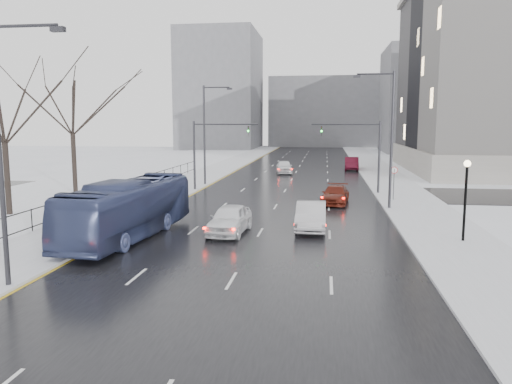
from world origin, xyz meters
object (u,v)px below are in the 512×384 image
at_px(sedan_right_near, 311,216).
at_px(sedan_right_distant, 352,164).
at_px(tree_park_e, 76,195).
at_px(lamppost_r_mid, 466,189).
at_px(bus, 129,209).
at_px(sedan_center_near, 230,219).
at_px(sedan_right_far, 335,195).
at_px(no_uturn_sign, 394,173).
at_px(streetlight_r_mid, 389,133).
at_px(sedan_center_far, 284,167).
at_px(tree_park_d, 10,216).
at_px(mast_signal_right, 367,148).
at_px(mast_signal_left, 205,147).
at_px(streetlight_l_near, 4,143).
at_px(streetlight_l_far, 207,130).

distance_m(sedan_right_near, sedan_right_distant, 38.74).
relative_size(tree_park_e, lamppost_r_mid, 3.15).
height_order(bus, sedan_center_near, bus).
bearing_deg(bus, sedan_right_far, 54.09).
xyz_separation_m(lamppost_r_mid, no_uturn_sign, (-1.80, 14.00, -0.64)).
height_order(no_uturn_sign, sedan_right_far, no_uturn_sign).
xyz_separation_m(streetlight_r_mid, sedan_center_far, (-9.55, 24.82, -4.76)).
xyz_separation_m(sedan_center_far, sedan_right_distant, (8.59, 5.92, 0.03)).
bearing_deg(lamppost_r_mid, sedan_right_distant, 95.33).
relative_size(lamppost_r_mid, sedan_right_far, 0.88).
bearing_deg(lamppost_r_mid, tree_park_d, 172.09).
relative_size(tree_park_d, sedan_center_far, 2.59).
relative_size(sedan_center_near, sedan_center_far, 1.00).
bearing_deg(streetlight_r_mid, sedan_right_distant, 91.80).
bearing_deg(mast_signal_right, tree_park_d, -150.88).
xyz_separation_m(mast_signal_left, sedan_right_far, (11.83, -5.89, -3.36)).
height_order(streetlight_l_near, no_uturn_sign, streetlight_l_near).
bearing_deg(sedan_right_distant, sedan_right_far, -93.45).
distance_m(streetlight_l_far, sedan_right_distant, 24.69).
xyz_separation_m(mast_signal_right, sedan_right_distant, (-0.13, 22.74, -3.22)).
xyz_separation_m(no_uturn_sign, sedan_center_near, (-10.91, -13.46, -1.44)).
xyz_separation_m(tree_park_d, lamppost_r_mid, (28.80, -4.00, 2.94)).
xyz_separation_m(streetlight_l_near, mast_signal_right, (15.49, 28.00, -1.51)).
bearing_deg(sedan_right_far, tree_park_d, -153.60).
xyz_separation_m(tree_park_d, tree_park_e, (-0.40, 10.00, 0.00)).
distance_m(lamppost_r_mid, sedan_center_near, 12.89).
bearing_deg(bus, lamppost_r_mid, 8.78).
bearing_deg(mast_signal_left, sedan_right_distant, 57.43).
distance_m(sedan_right_far, sedan_right_distant, 28.76).
distance_m(streetlight_r_mid, bus, 19.30).
bearing_deg(sedan_right_far, streetlight_r_mid, -23.52).
relative_size(no_uturn_sign, sedan_right_near, 0.54).
distance_m(streetlight_l_far, sedan_right_far, 16.79).
relative_size(mast_signal_right, bus, 0.56).
bearing_deg(lamppost_r_mid, sedan_right_near, 164.53).
relative_size(no_uturn_sign, sedan_right_distant, 0.52).
bearing_deg(bus, sedan_center_near, 23.53).
xyz_separation_m(lamppost_r_mid, sedan_right_far, (-6.50, 12.11, -2.20)).
bearing_deg(mast_signal_right, streetlight_l_far, 165.52).
xyz_separation_m(lamppost_r_mid, mast_signal_right, (-3.67, 18.00, 1.16)).
distance_m(streetlight_r_mid, streetlight_l_far, 20.27).
bearing_deg(streetlight_r_mid, streetlight_l_near, -129.24).
bearing_deg(sedan_right_near, sedan_right_far, 80.41).
distance_m(mast_signal_left, sedan_right_far, 13.63).
bearing_deg(sedan_right_distant, mast_signal_left, -120.63).
relative_size(tree_park_d, mast_signal_left, 1.92).
xyz_separation_m(streetlight_r_mid, sedan_center_near, (-9.88, -9.46, -4.75)).
xyz_separation_m(tree_park_d, mast_signal_right, (25.13, 14.00, 4.11)).
xyz_separation_m(mast_signal_right, sedan_center_far, (-8.71, 16.82, -3.24)).
bearing_deg(sedan_center_near, streetlight_l_far, 110.14).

